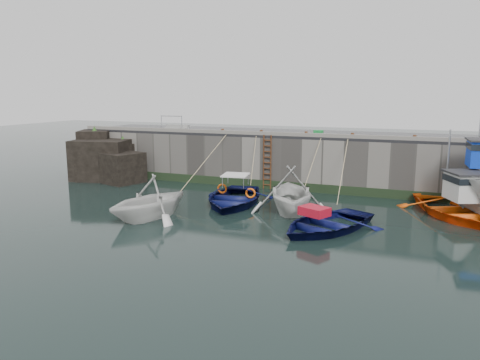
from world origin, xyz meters
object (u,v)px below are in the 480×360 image
at_px(bollard_c, 306,134).
at_px(bollard_e, 415,138).
at_px(ladder, 267,162).
at_px(boat_far_white, 479,189).
at_px(boat_near_white, 150,218).
at_px(bollard_a, 223,131).
at_px(bollard_d, 353,135).
at_px(bollard_b, 261,132).
at_px(boat_near_blacktrim, 290,211).
at_px(fish_crate, 318,133).
at_px(boat_far_orange, 458,208).
at_px(boat_near_navy, 326,229).
at_px(boat_near_blue, 233,204).

height_order(bollard_c, bollard_e, same).
bearing_deg(ladder, boat_far_white, -6.24).
bearing_deg(boat_near_white, bollard_a, 106.94).
relative_size(boat_near_white, bollard_d, 15.50).
xyz_separation_m(bollard_b, bollard_d, (5.30, 0.00, 0.00)).
height_order(boat_near_blacktrim, fish_crate, fish_crate).
distance_m(ladder, boat_far_white, 11.16).
xyz_separation_m(boat_near_blacktrim, bollard_c, (-0.53, 4.94, 3.30)).
bearing_deg(boat_near_blacktrim, bollard_a, 119.93).
bearing_deg(bollard_c, bollard_e, 0.00).
xyz_separation_m(boat_near_blacktrim, boat_far_orange, (7.40, 2.02, 0.40)).
bearing_deg(boat_far_orange, boat_near_blacktrim, 170.60).
distance_m(boat_near_navy, bollard_a, 11.26).
relative_size(boat_near_blue, fish_crate, 9.75).
bearing_deg(boat_near_blacktrim, ladder, 101.36).
height_order(boat_near_blue, fish_crate, fish_crate).
distance_m(ladder, fish_crate, 3.43).
height_order(boat_far_orange, bollard_d, boat_far_orange).
relative_size(ladder, boat_near_navy, 0.63).
bearing_deg(bollard_c, boat_near_blue, -119.96).
height_order(boat_near_blacktrim, bollard_e, bollard_e).
xyz_separation_m(boat_near_white, bollard_a, (-0.12, 8.49, 3.30)).
bearing_deg(bollard_c, boat_far_orange, -20.21).
distance_m(boat_near_white, bollard_d, 11.92).
xyz_separation_m(boat_near_blue, bollard_e, (8.40, 4.52, 3.30)).
relative_size(boat_near_white, bollard_e, 15.50).
bearing_deg(bollard_e, boat_far_white, -26.64).
bearing_deg(boat_near_blue, boat_near_blacktrim, -17.30).
bearing_deg(fish_crate, bollard_b, -171.73).
distance_m(boat_near_navy, bollard_e, 8.56).
height_order(boat_far_white, bollard_e, boat_far_white).
xyz_separation_m(boat_far_white, boat_far_orange, (-0.95, -1.37, -0.69)).
height_order(boat_near_navy, bollard_b, bollard_b).
relative_size(boat_near_white, boat_far_orange, 0.60).
height_order(boat_near_navy, fish_crate, fish_crate).
xyz_separation_m(boat_far_orange, bollard_d, (-5.33, 2.92, 2.90)).
height_order(bollard_b, bollard_c, same).
height_order(ladder, bollard_e, bollard_e).
relative_size(boat_near_white, boat_near_blue, 0.79).
xyz_separation_m(boat_near_blue, boat_far_white, (11.49, 2.97, 1.09)).
height_order(boat_near_navy, boat_far_orange, boat_far_orange).
xyz_separation_m(boat_near_blue, boat_far_orange, (10.54, 1.60, 0.40)).
relative_size(bollard_c, bollard_e, 1.00).
bearing_deg(boat_far_orange, boat_near_blue, 163.96).
bearing_deg(boat_near_navy, boat_near_blacktrim, 158.10).
distance_m(boat_near_navy, bollard_c, 8.45).
distance_m(boat_far_white, bollard_d, 6.84).
distance_m(bollard_a, bollard_d, 7.80).
xyz_separation_m(bollard_b, bollard_e, (8.50, 0.00, 0.00)).
bearing_deg(boat_near_white, fish_crate, 75.22).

